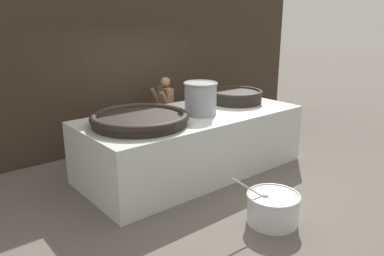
% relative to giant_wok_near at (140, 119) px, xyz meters
% --- Properties ---
extents(ground_plane, '(60.00, 60.00, 0.00)m').
position_rel_giant_wok_near_xyz_m(ground_plane, '(1.06, 0.03, -1.14)').
color(ground_plane, '#666059').
extents(back_wall, '(9.82, 0.24, 3.68)m').
position_rel_giant_wok_near_xyz_m(back_wall, '(1.06, 2.14, 0.70)').
color(back_wall, '#382D23').
rests_on(back_wall, ground_plane).
extents(hearth_platform, '(3.87, 1.76, 1.05)m').
position_rel_giant_wok_near_xyz_m(hearth_platform, '(1.06, 0.03, -0.62)').
color(hearth_platform, silver).
rests_on(hearth_platform, ground_plane).
extents(giant_wok_near, '(1.52, 1.52, 0.18)m').
position_rel_giant_wok_near_xyz_m(giant_wok_near, '(0.00, 0.00, 0.00)').
color(giant_wok_near, black).
rests_on(giant_wok_near, hearth_platform).
extents(giant_wok_far, '(1.04, 1.04, 0.24)m').
position_rel_giant_wok_near_xyz_m(giant_wok_far, '(2.26, 0.16, 0.04)').
color(giant_wok_far, black).
rests_on(giant_wok_far, hearth_platform).
extents(stock_pot, '(0.58, 0.58, 0.55)m').
position_rel_giant_wok_near_xyz_m(stock_pot, '(1.12, -0.12, 0.19)').
color(stock_pot, gray).
rests_on(stock_pot, hearth_platform).
extents(cook, '(0.37, 0.56, 1.47)m').
position_rel_giant_wok_near_xyz_m(cook, '(1.46, 1.38, -0.35)').
color(cook, '#8C6647').
rests_on(cook, ground_plane).
extents(prep_bowl_vegetables, '(0.85, 0.71, 0.68)m').
position_rel_giant_wok_near_xyz_m(prep_bowl_vegetables, '(0.76, -2.03, -0.92)').
color(prep_bowl_vegetables, silver).
rests_on(prep_bowl_vegetables, ground_plane).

